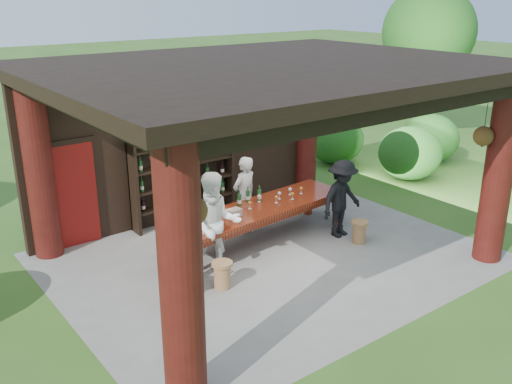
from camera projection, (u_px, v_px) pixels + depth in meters
ground at (269, 257)px, 10.41m from camera, size 90.00×90.00×0.00m
pavilion at (254, 139)px, 10.01m from camera, size 7.50×6.00×3.60m
wine_shelf at (184, 174)px, 11.73m from camera, size 2.31×0.35×2.03m
tasting_table at (259, 212)px, 10.77m from camera, size 3.93×1.31×0.75m
stool_near_left at (222, 274)px, 9.27m from camera, size 0.35×0.35×0.46m
stool_near_right at (359, 231)px, 10.95m from camera, size 0.33×0.33×0.44m
stool_far_left at (175, 285)px, 8.83m from camera, size 0.42×0.42×0.56m
host at (244, 196)px, 11.19m from camera, size 0.64×0.48×1.59m
guest_woman at (216, 225)px, 9.50m from camera, size 1.08×0.97×1.82m
guest_man at (342, 199)px, 11.07m from camera, size 1.05×0.67×1.55m
table_bottles at (249, 195)px, 10.90m from camera, size 0.54×0.18×0.31m
table_glasses at (271, 198)px, 10.95m from camera, size 2.18×0.35×0.15m
napkin_basket at (234, 213)px, 10.26m from camera, size 0.27×0.20×0.14m
shrubs at (319, 194)px, 11.99m from camera, size 14.99×8.50×1.36m
trees at (333, 50)px, 12.42m from camera, size 22.07×11.20×4.80m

